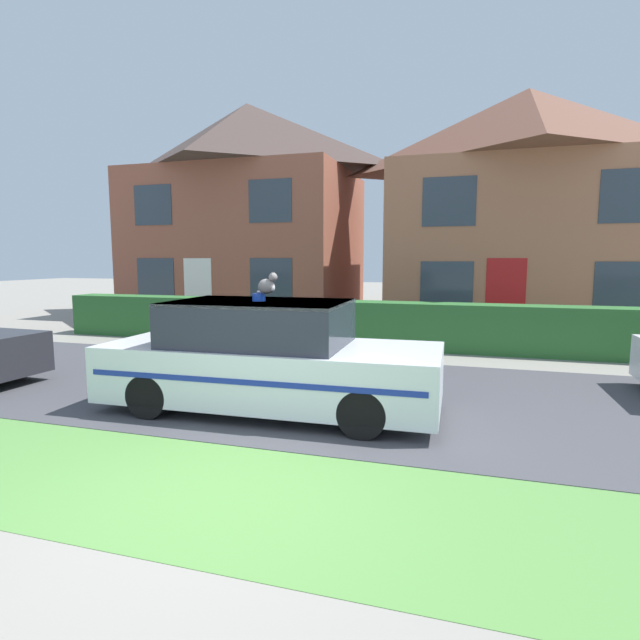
# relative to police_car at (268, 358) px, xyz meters

# --- Properties ---
(ground_plane) EXTENTS (80.00, 80.00, 0.00)m
(ground_plane) POSITION_rel_police_car_xyz_m (0.55, -2.51, -0.73)
(ground_plane) COLOR gray
(road_strip) EXTENTS (28.00, 5.04, 0.01)m
(road_strip) POSITION_rel_police_car_xyz_m (0.55, 1.14, -0.72)
(road_strip) COLOR #424247
(road_strip) RESTS_ON ground
(lawn_verge) EXTENTS (28.00, 2.10, 0.01)m
(lawn_verge) POSITION_rel_police_car_xyz_m (0.55, -2.43, -0.72)
(lawn_verge) COLOR #568C42
(lawn_verge) RESTS_ON ground
(garden_hedge) EXTENTS (15.89, 0.78, 1.08)m
(garden_hedge) POSITION_rel_police_car_xyz_m (0.04, 5.33, -0.19)
(garden_hedge) COLOR #2D662D
(garden_hedge) RESTS_ON ground
(police_car) EXTENTS (4.61, 1.86, 1.61)m
(police_car) POSITION_rel_police_car_xyz_m (0.00, 0.00, 0.00)
(police_car) COLOR black
(police_car) RESTS_ON road_strip
(cat) EXTENTS (0.33, 0.20, 0.30)m
(cat) POSITION_rel_police_car_xyz_m (0.05, -0.08, 1.01)
(cat) COLOR gray
(cat) RESTS_ON police_car
(house_left) EXTENTS (7.92, 6.14, 7.68)m
(house_left) POSITION_rel_police_car_xyz_m (-5.38, 11.09, 3.20)
(house_left) COLOR #93513D
(house_left) RESTS_ON ground
(house_right) EXTENTS (8.20, 6.53, 7.26)m
(house_right) POSITION_rel_police_car_xyz_m (4.15, 10.88, 2.98)
(house_right) COLOR #A86B4C
(house_right) RESTS_ON ground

